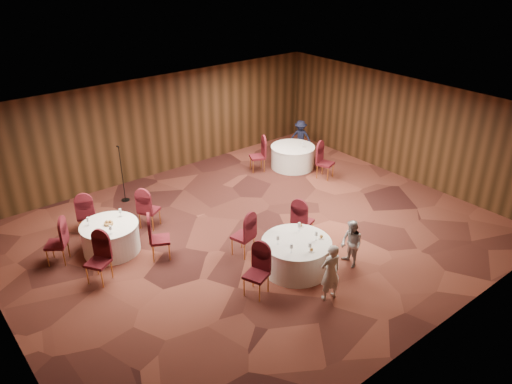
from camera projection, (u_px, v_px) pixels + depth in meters
ground at (255, 234)px, 13.04m from camera, size 12.00×12.00×0.00m
room_shell at (255, 166)px, 12.15m from camera, size 12.00×12.00×12.00m
table_main at (296, 255)px, 11.53m from camera, size 1.61×1.61×0.74m
table_left at (111, 238)px, 12.19m from camera, size 1.40×1.40×0.74m
table_right at (293, 157)px, 16.76m from camera, size 1.47×1.47×0.74m
chairs_main at (268, 242)px, 11.77m from camera, size 3.02×2.07×1.00m
chairs_left at (111, 233)px, 12.16m from camera, size 3.21×2.94×1.00m
chairs_right at (291, 160)px, 16.20m from camera, size 2.03×2.47×1.00m
tabletop_main at (304, 237)px, 11.32m from camera, size 1.06×1.07×0.22m
tabletop_left at (108, 222)px, 11.99m from camera, size 0.86×0.77×0.22m
tabletop_right at (303, 143)px, 16.43m from camera, size 0.08×0.08×0.22m
mic_stand at (123, 185)px, 14.52m from camera, size 0.24×0.24×1.72m
woman_a at (330, 272)px, 10.43m from camera, size 0.53×0.40×1.33m
woman_b at (351, 244)px, 11.56m from camera, size 0.55×0.65×1.16m
man_c at (300, 137)px, 17.78m from camera, size 0.80×0.90×1.21m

